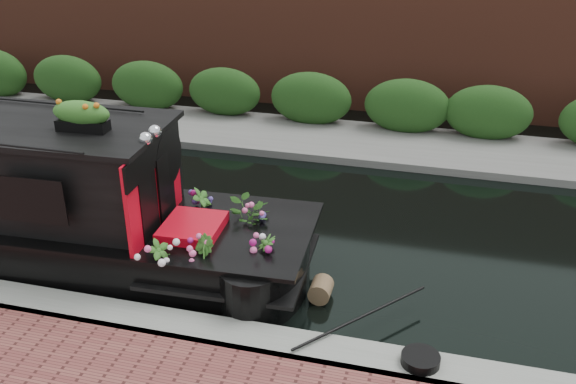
# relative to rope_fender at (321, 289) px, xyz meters

# --- Properties ---
(ground) EXTENTS (80.00, 80.00, 0.00)m
(ground) POSITION_rel_rope_fender_xyz_m (-1.81, 1.92, -0.16)
(ground) COLOR black
(ground) RESTS_ON ground
(near_bank_coping) EXTENTS (40.00, 0.60, 0.50)m
(near_bank_coping) POSITION_rel_rope_fender_xyz_m (-1.81, -1.38, -0.16)
(near_bank_coping) COLOR gray
(near_bank_coping) RESTS_ON ground
(far_bank_path) EXTENTS (40.00, 2.40, 0.34)m
(far_bank_path) POSITION_rel_rope_fender_xyz_m (-1.81, 6.12, -0.16)
(far_bank_path) COLOR slate
(far_bank_path) RESTS_ON ground
(far_hedge) EXTENTS (40.00, 1.10, 2.80)m
(far_hedge) POSITION_rel_rope_fender_xyz_m (-1.81, 7.02, -0.16)
(far_hedge) COLOR #1D4115
(far_hedge) RESTS_ON ground
(far_brick_wall) EXTENTS (40.00, 1.00, 8.00)m
(far_brick_wall) POSITION_rel_rope_fender_xyz_m (-1.81, 9.12, -0.16)
(far_brick_wall) COLOR brown
(far_brick_wall) RESTS_ON ground
(rope_fender) EXTENTS (0.32, 0.38, 0.32)m
(rope_fender) POSITION_rel_rope_fender_xyz_m (0.00, 0.00, 0.00)
(rope_fender) COLOR brown
(rope_fender) RESTS_ON ground
(coiled_mooring_rope) EXTENTS (0.48, 0.48, 0.12)m
(coiled_mooring_rope) POSITION_rel_rope_fender_xyz_m (1.52, -1.35, 0.15)
(coiled_mooring_rope) COLOR black
(coiled_mooring_rope) RESTS_ON near_bank_coping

